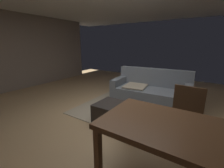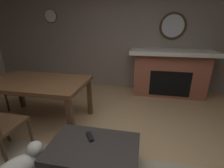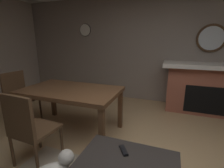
{
  "view_description": "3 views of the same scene",
  "coord_description": "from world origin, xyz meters",
  "px_view_note": "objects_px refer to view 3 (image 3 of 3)",
  "views": [
    {
      "loc": [
        1.55,
        -2.39,
        1.55
      ],
      "look_at": [
        0.31,
        -0.49,
        0.93
      ],
      "focal_mm": 23.74,
      "sensor_mm": 36.0,
      "label": 1
    },
    {
      "loc": [
        -0.26,
        1.19,
        1.55
      ],
      "look_at": [
        0.1,
        -0.63,
        0.87
      ],
      "focal_mm": 25.69,
      "sensor_mm": 36.0,
      "label": 2
    },
    {
      "loc": [
        -0.12,
        1.17,
        1.47
      ],
      "look_at": [
        0.74,
        -1.13,
        0.82
      ],
      "focal_mm": 25.83,
      "sensor_mm": 36.0,
      "label": 3
    }
  ],
  "objects_px": {
    "fireplace": "(207,88)",
    "dining_chair_north": "(29,126)",
    "dining_chair_east": "(19,94)",
    "wall_clock": "(85,30)",
    "round_wall_mirror": "(211,38)",
    "dining_table": "(71,94)",
    "tv_remote": "(124,150)"
  },
  "relations": [
    {
      "from": "round_wall_mirror",
      "to": "tv_remote",
      "type": "relative_size",
      "value": 3.67
    },
    {
      "from": "dining_chair_east",
      "to": "dining_chair_north",
      "type": "bearing_deg",
      "value": 143.58
    },
    {
      "from": "wall_clock",
      "to": "dining_table",
      "type": "bearing_deg",
      "value": 111.92
    },
    {
      "from": "tv_remote",
      "to": "dining_chair_east",
      "type": "relative_size",
      "value": 0.17
    },
    {
      "from": "dining_table",
      "to": "dining_chair_north",
      "type": "height_order",
      "value": "dining_chair_north"
    },
    {
      "from": "tv_remote",
      "to": "dining_table",
      "type": "distance_m",
      "value": 1.34
    },
    {
      "from": "fireplace",
      "to": "dining_table",
      "type": "distance_m",
      "value": 2.77
    },
    {
      "from": "dining_table",
      "to": "dining_chair_north",
      "type": "relative_size",
      "value": 1.66
    },
    {
      "from": "fireplace",
      "to": "dining_table",
      "type": "bearing_deg",
      "value": 36.82
    },
    {
      "from": "fireplace",
      "to": "wall_clock",
      "type": "xyz_separation_m",
      "value": [
        3.0,
        -0.29,
        1.25
      ]
    },
    {
      "from": "tv_remote",
      "to": "wall_clock",
      "type": "bearing_deg",
      "value": -88.76
    },
    {
      "from": "round_wall_mirror",
      "to": "dining_table",
      "type": "bearing_deg",
      "value": 41.28
    },
    {
      "from": "dining_chair_east",
      "to": "wall_clock",
      "type": "height_order",
      "value": "wall_clock"
    },
    {
      "from": "tv_remote",
      "to": "fireplace",
      "type": "bearing_deg",
      "value": -149.16
    },
    {
      "from": "tv_remote",
      "to": "round_wall_mirror",
      "type": "bearing_deg",
      "value": -146.74
    },
    {
      "from": "round_wall_mirror",
      "to": "dining_chair_north",
      "type": "distance_m",
      "value": 3.71
    },
    {
      "from": "dining_chair_north",
      "to": "wall_clock",
      "type": "bearing_deg",
      "value": -74.44
    },
    {
      "from": "dining_chair_east",
      "to": "dining_table",
      "type": "bearing_deg",
      "value": 179.64
    },
    {
      "from": "dining_chair_east",
      "to": "fireplace",
      "type": "bearing_deg",
      "value": -153.96
    },
    {
      "from": "dining_chair_north",
      "to": "dining_table",
      "type": "bearing_deg",
      "value": -90.34
    },
    {
      "from": "fireplace",
      "to": "dining_chair_north",
      "type": "bearing_deg",
      "value": 48.45
    },
    {
      "from": "tv_remote",
      "to": "dining_chair_north",
      "type": "height_order",
      "value": "dining_chair_north"
    },
    {
      "from": "dining_table",
      "to": "wall_clock",
      "type": "relative_size",
      "value": 4.64
    },
    {
      "from": "fireplace",
      "to": "dining_chair_east",
      "type": "distance_m",
      "value": 3.76
    },
    {
      "from": "tv_remote",
      "to": "wall_clock",
      "type": "height_order",
      "value": "wall_clock"
    },
    {
      "from": "wall_clock",
      "to": "fireplace",
      "type": "bearing_deg",
      "value": 174.54
    },
    {
      "from": "round_wall_mirror",
      "to": "wall_clock",
      "type": "height_order",
      "value": "wall_clock"
    },
    {
      "from": "fireplace",
      "to": "wall_clock",
      "type": "relative_size",
      "value": 5.43
    },
    {
      "from": "dining_table",
      "to": "dining_chair_north",
      "type": "distance_m",
      "value": 0.86
    },
    {
      "from": "round_wall_mirror",
      "to": "dining_chair_north",
      "type": "relative_size",
      "value": 0.63
    },
    {
      "from": "dining_table",
      "to": "dining_chair_north",
      "type": "xyz_separation_m",
      "value": [
        0.01,
        0.85,
        -0.14
      ]
    },
    {
      "from": "round_wall_mirror",
      "to": "fireplace",
      "type": "bearing_deg",
      "value": 90.0
    }
  ]
}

